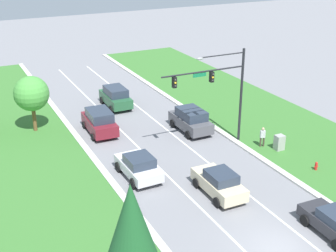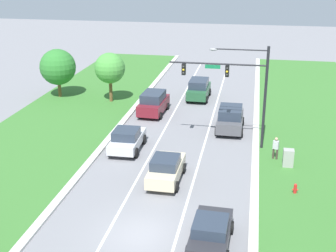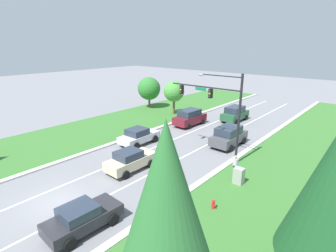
# 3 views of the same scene
# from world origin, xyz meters

# --- Properties ---
(ground_plane) EXTENTS (160.00, 160.00, 0.00)m
(ground_plane) POSITION_xyz_m (0.00, 0.00, 0.00)
(ground_plane) COLOR slate
(lane_stripe_inner_right) EXTENTS (0.14, 81.00, 0.01)m
(lane_stripe_inner_right) POSITION_xyz_m (1.80, 0.00, 0.00)
(lane_stripe_inner_right) COLOR white
(lane_stripe_inner_right) RESTS_ON ground_plane
(traffic_signal_mast) EXTENTS (7.06, 0.41, 7.65)m
(traffic_signal_mast) POSITION_xyz_m (4.05, 12.79, 5.08)
(traffic_signal_mast) COLOR black
(traffic_signal_mast) RESTS_ON ground_plane
(champagne_sedan) EXTENTS (2.05, 4.34, 1.71)m
(champagne_sedan) POSITION_xyz_m (0.08, 6.23, 0.86)
(champagne_sedan) COLOR beige
(champagne_sedan) RESTS_ON ground_plane
(silver_sedan) EXTENTS (2.20, 4.33, 1.68)m
(silver_sedan) POSITION_xyz_m (-3.68, 10.67, 0.86)
(silver_sedan) COLOR silver
(silver_sedan) RESTS_ON ground_plane
(charcoal_sedan) EXTENTS (2.13, 4.24, 1.54)m
(charcoal_sedan) POSITION_xyz_m (3.56, -0.33, 0.79)
(charcoal_sedan) COLOR #28282D
(charcoal_sedan) RESTS_ON ground_plane
(forest_suv) EXTENTS (2.15, 4.55, 1.99)m
(forest_suv) POSITION_xyz_m (-0.12, 24.75, 1.03)
(forest_suv) COLOR #235633
(forest_suv) RESTS_ON ground_plane
(burgundy_suv) EXTENTS (2.32, 4.66, 2.03)m
(burgundy_suv) POSITION_xyz_m (-3.57, 19.34, 1.03)
(burgundy_suv) COLOR maroon
(burgundy_suv) RESTS_ON ground_plane
(graphite_suv) EXTENTS (2.22, 4.53, 1.99)m
(graphite_suv) POSITION_xyz_m (3.51, 16.25, 1.03)
(graphite_suv) COLOR #4C4C51
(graphite_suv) RESTS_ON ground_plane
(utility_cabinet) EXTENTS (0.70, 0.60, 1.28)m
(utility_cabinet) POSITION_xyz_m (7.81, 9.80, 0.64)
(utility_cabinet) COLOR #9E9E99
(utility_cabinet) RESTS_ON ground_plane
(pedestrian) EXTENTS (0.43, 0.33, 1.69)m
(pedestrian) POSITION_xyz_m (6.99, 10.87, 0.94)
(pedestrian) COLOR #42382D
(pedestrian) RESTS_ON ground_plane
(fire_hydrant) EXTENTS (0.34, 0.20, 0.70)m
(fire_hydrant) POSITION_xyz_m (8.04, 5.94, 0.34)
(fire_hydrant) COLOR red
(fire_hydrant) RESTS_ON ground_plane
(oak_far_left_tree) EXTENTS (2.93, 2.93, 4.86)m
(oak_far_left_tree) POSITION_xyz_m (-8.42, 22.10, 3.37)
(oak_far_left_tree) COLOR brown
(oak_far_left_tree) RESTS_ON ground_plane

